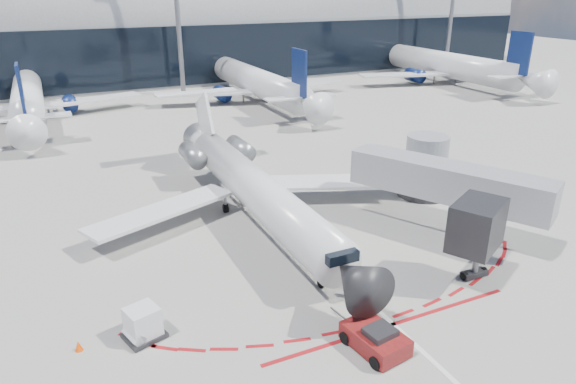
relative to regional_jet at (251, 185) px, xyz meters
name	(u,v)px	position (x,y,z in m)	size (l,w,h in m)	color
ground	(292,230)	(1.61, -3.30, -2.39)	(260.00, 260.00, 0.00)	slate
apron_centerline	(280,218)	(1.61, -1.30, -2.38)	(0.25, 40.00, 0.01)	silver
apron_stop_bar	(393,324)	(1.61, -14.80, -2.38)	(14.00, 0.25, 0.01)	maroon
terminal_building	(125,28)	(1.61, 61.67, 6.13)	(150.00, 24.15, 24.00)	#96989B
jet_bridge	(441,181)	(11.40, -6.31, 0.62)	(10.03, 15.20, 4.90)	gray
light_mast_centre	(177,6)	(6.61, 44.70, 10.11)	(0.70, 0.70, 25.00)	slate
light_mast_east	(453,2)	(56.61, 44.70, 10.11)	(0.70, 0.70, 25.00)	slate
regional_jet	(251,185)	(0.00, 0.00, 0.00)	(23.15, 28.55, 7.15)	silver
pushback_tug	(375,338)	(-0.22, -15.90, -1.85)	(2.38, 4.81, 1.22)	#5C130D
ramp_worker	(369,282)	(1.77, -12.34, -1.44)	(0.69, 0.45, 1.89)	#C5F619
uld_container	(143,324)	(-9.58, -10.69, -1.58)	(2.09, 1.92, 1.63)	black
safety_cone_left	(79,346)	(-12.44, -10.31, -2.14)	(0.36, 0.36, 0.51)	#FA4A05
bg_airliner_1	(23,75)	(-14.19, 39.21, 2.77)	(31.90, 33.78, 10.32)	silver
bg_airliner_2	(254,62)	(14.96, 36.71, 2.96)	(33.04, 34.99, 10.69)	silver
bg_airliner_3	(444,46)	(49.13, 37.20, 3.45)	(36.07, 38.19, 11.67)	silver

